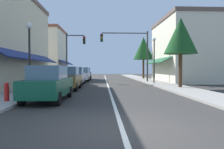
{
  "coord_description": "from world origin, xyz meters",
  "views": [
    {
      "loc": [
        -0.53,
        -5.54,
        1.63
      ],
      "look_at": [
        0.32,
        12.64,
        1.1
      ],
      "focal_mm": 33.41,
      "sensor_mm": 36.0,
      "label": 1
    }
  ],
  "objects": [
    {
      "name": "parked_car_far_left",
      "position": [
        -3.05,
        20.88,
        0.88
      ],
      "size": [
        1.82,
        4.12,
        1.77
      ],
      "rotation": [
        0.0,
        0.0,
        0.01
      ],
      "color": "silver",
      "rests_on": "ground"
    },
    {
      "name": "storefront_right_block",
      "position": [
        9.39,
        20.0,
        3.9
      ],
      "size": [
        6.49,
        10.2,
        7.79
      ],
      "color": "beige",
      "rests_on": "ground"
    },
    {
      "name": "ground_plane",
      "position": [
        0.0,
        18.0,
        0.0
      ],
      "size": [
        80.0,
        80.0,
        0.0
      ],
      "primitive_type": "plane",
      "color": "#33302D"
    },
    {
      "name": "street_lamp_left_near",
      "position": [
        -4.92,
        7.26,
        3.0
      ],
      "size": [
        0.36,
        0.36,
        4.4
      ],
      "color": "black",
      "rests_on": "ground"
    },
    {
      "name": "parked_car_distant_left",
      "position": [
        -3.1,
        25.3,
        0.88
      ],
      "size": [
        1.81,
        4.11,
        1.77
      ],
      "rotation": [
        0.0,
        0.0,
        0.01
      ],
      "color": "navy",
      "rests_on": "ground"
    },
    {
      "name": "fire_hydrant",
      "position": [
        -4.96,
        4.3,
        0.55
      ],
      "size": [
        0.22,
        0.22,
        0.87
      ],
      "color": "red",
      "rests_on": "ground"
    },
    {
      "name": "sidewalk_left",
      "position": [
        -5.5,
        18.0,
        0.06
      ],
      "size": [
        2.6,
        56.0,
        0.12
      ],
      "primitive_type": "cube",
      "color": "#A39E99",
      "rests_on": "ground"
    },
    {
      "name": "parked_car_third_left",
      "position": [
        -3.25,
        15.36,
        0.88
      ],
      "size": [
        1.81,
        4.11,
        1.77
      ],
      "rotation": [
        0.0,
        0.0,
        0.01
      ],
      "color": "#B7BABF",
      "rests_on": "ground"
    },
    {
      "name": "tree_right_near",
      "position": [
        5.82,
        11.11,
        4.26
      ],
      "size": [
        2.67,
        2.67,
        5.77
      ],
      "color": "#4C331E",
      "rests_on": "ground"
    },
    {
      "name": "storefront_far_left",
      "position": [
        -9.36,
        28.0,
        3.92
      ],
      "size": [
        6.43,
        8.2,
        7.84
      ],
      "color": "beige",
      "rests_on": "ground"
    },
    {
      "name": "parked_car_nearest_left",
      "position": [
        -3.21,
        4.98,
        0.88
      ],
      "size": [
        1.87,
        4.14,
        1.77
      ],
      "rotation": [
        0.0,
        0.0,
        -0.03
      ],
      "color": "#0F4C33",
      "rests_on": "ground"
    },
    {
      "name": "traffic_signal_mast_arm",
      "position": [
        2.9,
        18.8,
        4.14
      ],
      "size": [
        5.64,
        0.5,
        6.03
      ],
      "color": "#333333",
      "rests_on": "ground"
    },
    {
      "name": "lane_center_stripe",
      "position": [
        0.0,
        18.0,
        0.0
      ],
      "size": [
        0.14,
        52.0,
        0.01
      ],
      "primitive_type": "cube",
      "color": "silver",
      "rests_on": "ground"
    },
    {
      "name": "street_lamp_right_mid",
      "position": [
        4.85,
        15.84,
        3.24
      ],
      "size": [
        0.36,
        0.36,
        4.81
      ],
      "color": "black",
      "rests_on": "ground"
    },
    {
      "name": "sidewalk_right",
      "position": [
        5.5,
        18.0,
        0.06
      ],
      "size": [
        2.6,
        56.0,
        0.12
      ],
      "primitive_type": "cube",
      "color": "gray",
      "rests_on": "ground"
    },
    {
      "name": "parked_car_second_left",
      "position": [
        -3.18,
        10.53,
        0.88
      ],
      "size": [
        1.8,
        4.11,
        1.77
      ],
      "rotation": [
        0.0,
        0.0,
        -0.01
      ],
      "color": "brown",
      "rests_on": "ground"
    },
    {
      "name": "traffic_signal_left_corner",
      "position": [
        -4.09,
        19.65,
        3.79
      ],
      "size": [
        2.35,
        0.5,
        5.85
      ],
      "color": "#333333",
      "rests_on": "ground"
    },
    {
      "name": "tree_right_far",
      "position": [
        5.79,
        26.2,
        4.71
      ],
      "size": [
        3.12,
        3.12,
        6.46
      ],
      "color": "#4C331E",
      "rests_on": "ground"
    }
  ]
}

